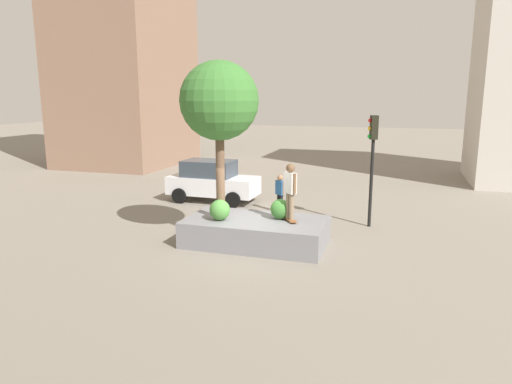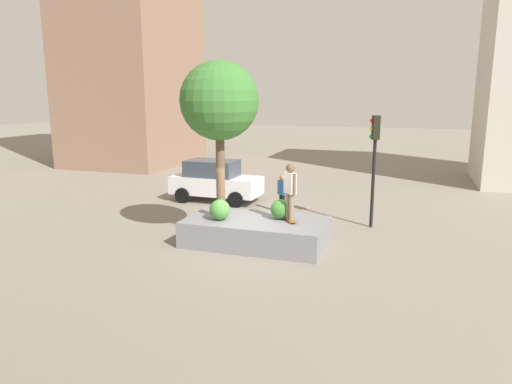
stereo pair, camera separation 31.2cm
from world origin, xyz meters
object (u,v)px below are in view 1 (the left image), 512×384
(planter_ledge, at_px, (256,232))
(skateboard, at_px, (290,219))
(skateboarder, at_px, (290,187))
(passerby_with_bag, at_px, (280,191))
(plaza_tree, at_px, (219,102))
(traffic_light_corner, at_px, (372,151))
(police_car, at_px, (212,181))

(planter_ledge, relative_size, skateboard, 5.85)
(skateboard, xyz_separation_m, skateboarder, (-0.00, -0.00, 1.04))
(skateboarder, xyz_separation_m, passerby_with_bag, (-1.41, 4.22, -1.02))
(plaza_tree, distance_m, passerby_with_bag, 5.88)
(planter_ledge, relative_size, skateboarder, 2.54)
(plaza_tree, bearing_deg, passerby_with_bag, 79.92)
(skateboard, xyz_separation_m, traffic_light_corner, (2.27, 3.16, 1.90))
(planter_ledge, bearing_deg, skateboard, 4.91)
(skateboard, distance_m, skateboarder, 1.04)
(planter_ledge, height_order, skateboard, skateboard)
(planter_ledge, distance_m, passerby_with_bag, 4.35)
(police_car, bearing_deg, plaza_tree, -64.64)
(skateboarder, distance_m, traffic_light_corner, 3.99)
(planter_ledge, xyz_separation_m, plaza_tree, (-1.12, -0.23, 4.14))
(passerby_with_bag, bearing_deg, plaza_tree, -100.08)
(skateboarder, bearing_deg, skateboard, 14.04)
(plaza_tree, relative_size, police_car, 1.22)
(skateboarder, height_order, passerby_with_bag, skateboarder)
(traffic_light_corner, bearing_deg, passerby_with_bag, 163.93)
(police_car, bearing_deg, skateboarder, -47.39)
(traffic_light_corner, bearing_deg, planter_ledge, -135.93)
(plaza_tree, bearing_deg, planter_ledge, 11.66)
(police_car, relative_size, traffic_light_corner, 1.00)
(planter_ledge, bearing_deg, skateboarder, 4.91)
(skateboard, xyz_separation_m, police_car, (-4.88, 5.31, 0.07))
(passerby_with_bag, bearing_deg, planter_ledge, -85.86)
(plaza_tree, bearing_deg, skateboarder, 8.35)
(plaza_tree, xyz_separation_m, police_car, (-2.67, 5.64, -3.60))
(skateboarder, relative_size, police_car, 0.43)
(planter_ledge, xyz_separation_m, traffic_light_corner, (3.36, 3.25, 2.38))
(plaza_tree, height_order, traffic_light_corner, plaza_tree)
(skateboard, xyz_separation_m, passerby_with_bag, (-1.41, 4.22, 0.02))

